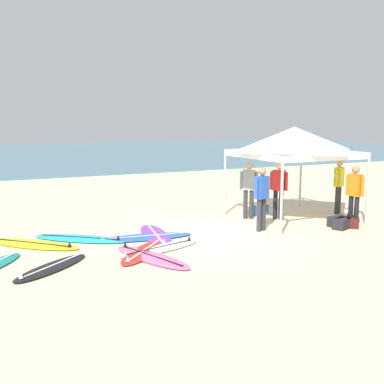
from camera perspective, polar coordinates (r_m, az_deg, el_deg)
ground_plane at (r=11.86m, az=1.35°, el=-5.28°), size 80.00×80.00×0.00m
sea at (r=42.17m, az=-18.14°, el=4.65°), size 80.00×36.00×0.10m
canopy_tent at (r=13.58m, az=12.78°, el=6.51°), size 3.06×3.06×2.75m
surfboard_cyan at (r=11.57m, az=-13.91°, el=-5.72°), size 2.34×2.05×0.19m
surfboard_red at (r=10.22m, az=-6.00°, el=-7.46°), size 1.88×1.98×0.19m
surfboard_black at (r=9.52m, az=-17.34°, el=-9.08°), size 1.84×1.66×0.19m
surfboard_purple at (r=11.61m, az=-4.63°, el=-5.44°), size 1.01×2.47×0.19m
surfboard_yellow at (r=11.39m, az=-19.47°, el=-6.22°), size 2.28×2.24×0.19m
surfboard_white at (r=10.43m, az=-4.02°, el=-7.09°), size 2.22×1.14×0.19m
surfboard_blue at (r=11.42m, az=-6.15°, el=-5.70°), size 2.57×0.99×0.19m
surfboard_pink at (r=9.80m, az=-5.16°, el=-8.17°), size 1.35×2.39×0.19m
person_red at (r=13.62m, az=10.89°, el=0.67°), size 0.39×0.47×1.71m
person_yellow at (r=14.94m, az=18.06°, el=1.11°), size 0.49×0.37×1.71m
person_grey at (r=13.57m, az=7.19°, el=0.73°), size 0.45×0.39×1.71m
person_orange at (r=13.17m, az=19.84°, el=0.01°), size 0.29×0.54×1.71m
person_blue at (r=12.11m, az=8.81°, el=-0.31°), size 0.53×0.32×1.71m
gear_bag_near_tent at (r=13.28m, az=18.01°, el=-3.55°), size 0.63×0.39×0.28m
gear_bag_by_pole at (r=13.36m, az=19.62°, el=-3.56°), size 0.65×0.66×0.28m
gear_bag_on_sand at (r=13.03m, az=18.45°, el=-3.81°), size 0.68×0.53×0.28m
cooler_box at (r=14.34m, az=8.50°, el=-2.06°), size 0.50×0.36×0.39m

